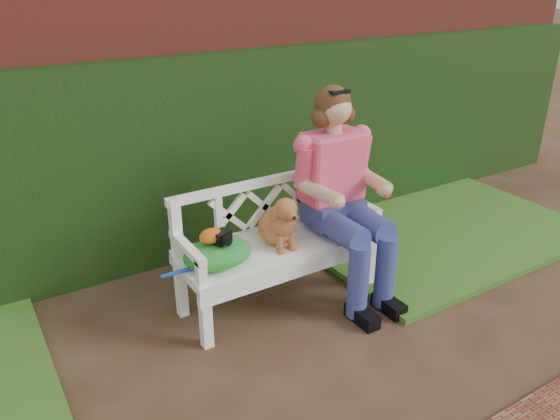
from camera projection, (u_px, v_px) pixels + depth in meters
ground at (263, 374)px, 3.40m from camera, size 60.00×60.00×0.00m
brick_wall at (144, 131)px, 4.42m from camera, size 10.00×0.30×2.20m
ivy_hedge at (157, 168)px, 4.35m from camera, size 10.00×0.18×1.70m
grass_right at (433, 227)px, 5.23m from camera, size 2.60×2.00×0.05m
garden_bench at (280, 273)px, 4.05m from camera, size 1.59×0.64×0.48m
seated_woman at (336, 189)px, 4.03m from camera, size 0.92×1.07×1.62m
dog at (278, 219)px, 3.86m from camera, size 0.34×0.41×0.40m
tennis_racket at (217, 261)px, 3.69m from camera, size 0.67×0.47×0.03m
green_bag at (218, 253)px, 3.66m from camera, size 0.52×0.43×0.16m
camera_item at (221, 237)px, 3.61m from camera, size 0.14×0.12×0.08m
baseball_glove at (211, 236)px, 3.59m from camera, size 0.17×0.13×0.10m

